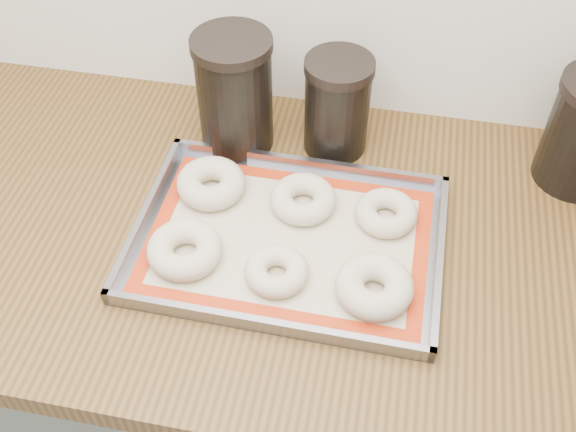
% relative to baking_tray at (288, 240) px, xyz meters
% --- Properties ---
extents(cabinet, '(3.00, 0.65, 0.86)m').
position_rel_baking_tray_xyz_m(cabinet, '(0.19, 0.02, -0.48)').
color(cabinet, slate).
rests_on(cabinet, floor).
extents(countertop, '(3.06, 0.68, 0.04)m').
position_rel_baking_tray_xyz_m(countertop, '(0.19, 0.02, -0.03)').
color(countertop, brown).
rests_on(countertop, cabinet).
extents(baking_tray, '(0.46, 0.33, 0.03)m').
position_rel_baking_tray_xyz_m(baking_tray, '(0.00, 0.00, 0.00)').
color(baking_tray, gray).
rests_on(baking_tray, countertop).
extents(baking_mat, '(0.42, 0.29, 0.00)m').
position_rel_baking_tray_xyz_m(baking_mat, '(-0.00, 0.00, -0.00)').
color(baking_mat, '#C6B793').
rests_on(baking_mat, baking_tray).
extents(bagel_front_left, '(0.13, 0.13, 0.04)m').
position_rel_baking_tray_xyz_m(bagel_front_left, '(-0.14, -0.06, 0.02)').
color(bagel_front_left, beige).
rests_on(bagel_front_left, baking_mat).
extents(bagel_front_mid, '(0.10, 0.10, 0.03)m').
position_rel_baking_tray_xyz_m(bagel_front_mid, '(-0.00, -0.07, 0.01)').
color(bagel_front_mid, beige).
rests_on(bagel_front_mid, baking_mat).
extents(bagel_front_right, '(0.13, 0.13, 0.04)m').
position_rel_baking_tray_xyz_m(bagel_front_right, '(0.14, -0.08, 0.02)').
color(bagel_front_right, beige).
rests_on(bagel_front_right, baking_mat).
extents(bagel_back_left, '(0.14, 0.14, 0.04)m').
position_rel_baking_tray_xyz_m(bagel_back_left, '(-0.14, 0.08, 0.02)').
color(bagel_back_left, beige).
rests_on(bagel_back_left, baking_mat).
extents(bagel_back_mid, '(0.12, 0.12, 0.04)m').
position_rel_baking_tray_xyz_m(bagel_back_mid, '(0.01, 0.07, 0.02)').
color(bagel_back_mid, beige).
rests_on(bagel_back_mid, baking_mat).
extents(bagel_back_right, '(0.10, 0.10, 0.03)m').
position_rel_baking_tray_xyz_m(bagel_back_right, '(0.14, 0.07, 0.01)').
color(bagel_back_right, beige).
rests_on(bagel_back_right, baking_mat).
extents(canister_left, '(0.13, 0.13, 0.21)m').
position_rel_baking_tray_xyz_m(canister_left, '(-0.13, 0.21, 0.10)').
color(canister_left, black).
rests_on(canister_left, countertop).
extents(canister_mid, '(0.11, 0.11, 0.17)m').
position_rel_baking_tray_xyz_m(canister_mid, '(0.04, 0.23, 0.08)').
color(canister_mid, black).
rests_on(canister_mid, countertop).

